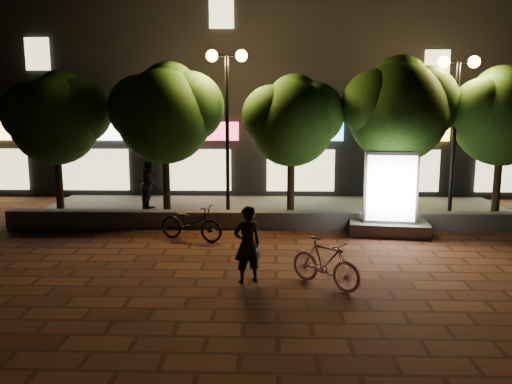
{
  "coord_description": "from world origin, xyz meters",
  "views": [
    {
      "loc": [
        -0.1,
        -11.02,
        3.63
      ],
      "look_at": [
        -0.49,
        1.5,
        1.51
      ],
      "focal_mm": 36.47,
      "sensor_mm": 36.0,
      "label": 1
    }
  ],
  "objects_px": {
    "tree_left": "(166,110)",
    "scooter_pink": "(325,263)",
    "tree_right": "(400,106)",
    "rider": "(247,244)",
    "tree_far_left": "(57,115)",
    "street_lamp_right": "(457,95)",
    "tree_mid": "(293,117)",
    "tree_far_right": "(503,113)",
    "ad_kiosk": "(390,201)",
    "scooter_parked": "(191,222)",
    "street_lamp_left": "(227,91)",
    "pedestrian": "(150,184)"
  },
  "relations": [
    {
      "from": "tree_left",
      "to": "scooter_pink",
      "type": "distance_m",
      "value": 8.34
    },
    {
      "from": "tree_right",
      "to": "rider",
      "type": "height_order",
      "value": "tree_right"
    },
    {
      "from": "tree_left",
      "to": "scooter_pink",
      "type": "xyz_separation_m",
      "value": [
        4.42,
        -6.43,
        -2.95
      ]
    },
    {
      "from": "rider",
      "to": "tree_left",
      "type": "bearing_deg",
      "value": -88.83
    },
    {
      "from": "tree_far_left",
      "to": "street_lamp_right",
      "type": "bearing_deg",
      "value": -1.21
    },
    {
      "from": "tree_mid",
      "to": "rider",
      "type": "distance_m",
      "value": 6.77
    },
    {
      "from": "tree_far_right",
      "to": "rider",
      "type": "relative_size",
      "value": 2.96
    },
    {
      "from": "ad_kiosk",
      "to": "scooter_pink",
      "type": "xyz_separation_m",
      "value": [
        -2.22,
        -4.29,
        -0.45
      ]
    },
    {
      "from": "scooter_parked",
      "to": "ad_kiosk",
      "type": "bearing_deg",
      "value": -60.83
    },
    {
      "from": "tree_far_left",
      "to": "tree_right",
      "type": "relative_size",
      "value": 0.91
    },
    {
      "from": "street_lamp_right",
      "to": "ad_kiosk",
      "type": "bearing_deg",
      "value": -140.93
    },
    {
      "from": "tree_far_left",
      "to": "tree_far_right",
      "type": "height_order",
      "value": "tree_far_right"
    },
    {
      "from": "ad_kiosk",
      "to": "street_lamp_left",
      "type": "bearing_deg",
      "value": 158.2
    },
    {
      "from": "ad_kiosk",
      "to": "pedestrian",
      "type": "distance_m",
      "value": 7.98
    },
    {
      "from": "ad_kiosk",
      "to": "tree_left",
      "type": "bearing_deg",
      "value": 162.13
    },
    {
      "from": "scooter_pink",
      "to": "street_lamp_right",
      "type": "bearing_deg",
      "value": 5.86
    },
    {
      "from": "street_lamp_right",
      "to": "pedestrian",
      "type": "distance_m",
      "value": 10.22
    },
    {
      "from": "scooter_parked",
      "to": "tree_right",
      "type": "bearing_deg",
      "value": -43.47
    },
    {
      "from": "tree_far_left",
      "to": "tree_far_right",
      "type": "xyz_separation_m",
      "value": [
        14.0,
        0.0,
        0.08
      ]
    },
    {
      "from": "ad_kiosk",
      "to": "rider",
      "type": "distance_m",
      "value": 5.57
    },
    {
      "from": "scooter_parked",
      "to": "street_lamp_left",
      "type": "bearing_deg",
      "value": 4.83
    },
    {
      "from": "tree_right",
      "to": "street_lamp_left",
      "type": "distance_m",
      "value": 5.38
    },
    {
      "from": "tree_far_right",
      "to": "tree_mid",
      "type": "bearing_deg",
      "value": -180.0
    },
    {
      "from": "street_lamp_left",
      "to": "rider",
      "type": "bearing_deg",
      "value": -81.38
    },
    {
      "from": "ad_kiosk",
      "to": "scooter_parked",
      "type": "xyz_separation_m",
      "value": [
        -5.46,
        -0.77,
        -0.46
      ]
    },
    {
      "from": "street_lamp_left",
      "to": "ad_kiosk",
      "type": "relative_size",
      "value": 2.21
    },
    {
      "from": "tree_left",
      "to": "pedestrian",
      "type": "height_order",
      "value": "tree_left"
    },
    {
      "from": "tree_mid",
      "to": "tree_left",
      "type": "bearing_deg",
      "value": 180.0
    },
    {
      "from": "tree_left",
      "to": "pedestrian",
      "type": "distance_m",
      "value": 2.73
    },
    {
      "from": "rider",
      "to": "scooter_pink",
      "type": "bearing_deg",
      "value": 149.09
    },
    {
      "from": "scooter_pink",
      "to": "tree_right",
      "type": "bearing_deg",
      "value": 17.99
    },
    {
      "from": "tree_mid",
      "to": "scooter_pink",
      "type": "distance_m",
      "value": 7.0
    },
    {
      "from": "tree_far_left",
      "to": "street_lamp_left",
      "type": "relative_size",
      "value": 0.89
    },
    {
      "from": "tree_far_left",
      "to": "street_lamp_right",
      "type": "distance_m",
      "value": 12.47
    },
    {
      "from": "pedestrian",
      "to": "tree_far_right",
      "type": "bearing_deg",
      "value": -90.28
    },
    {
      "from": "tree_left",
      "to": "ad_kiosk",
      "type": "bearing_deg",
      "value": -17.87
    },
    {
      "from": "street_lamp_left",
      "to": "scooter_parked",
      "type": "xyz_separation_m",
      "value": [
        -0.77,
        -2.65,
        -3.54
      ]
    },
    {
      "from": "tree_left",
      "to": "street_lamp_left",
      "type": "distance_m",
      "value": 2.05
    },
    {
      "from": "tree_far_left",
      "to": "tree_far_right",
      "type": "relative_size",
      "value": 0.97
    },
    {
      "from": "street_lamp_right",
      "to": "ad_kiosk",
      "type": "distance_m",
      "value": 4.19
    },
    {
      "from": "tree_left",
      "to": "scooter_parked",
      "type": "xyz_separation_m",
      "value": [
        1.17,
        -2.91,
        -2.96
      ]
    },
    {
      "from": "tree_right",
      "to": "scooter_parked",
      "type": "xyz_separation_m",
      "value": [
        -6.13,
        -2.91,
        -3.08
      ]
    },
    {
      "from": "street_lamp_right",
      "to": "pedestrian",
      "type": "xyz_separation_m",
      "value": [
        -9.72,
        1.07,
        -2.94
      ]
    },
    {
      "from": "scooter_parked",
      "to": "tree_far_left",
      "type": "bearing_deg",
      "value": 79.22
    },
    {
      "from": "tree_far_left",
      "to": "rider",
      "type": "xyz_separation_m",
      "value": [
        6.35,
        -6.22,
        -2.49
      ]
    },
    {
      "from": "tree_right",
      "to": "ad_kiosk",
      "type": "xyz_separation_m",
      "value": [
        -0.67,
        -2.14,
        -2.62
      ]
    },
    {
      "from": "rider",
      "to": "scooter_parked",
      "type": "relative_size",
      "value": 0.86
    },
    {
      "from": "tree_right",
      "to": "tree_mid",
      "type": "bearing_deg",
      "value": -180.0
    },
    {
      "from": "tree_mid",
      "to": "tree_right",
      "type": "distance_m",
      "value": 3.32
    },
    {
      "from": "pedestrian",
      "to": "scooter_pink",
      "type": "bearing_deg",
      "value": -140.51
    }
  ]
}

